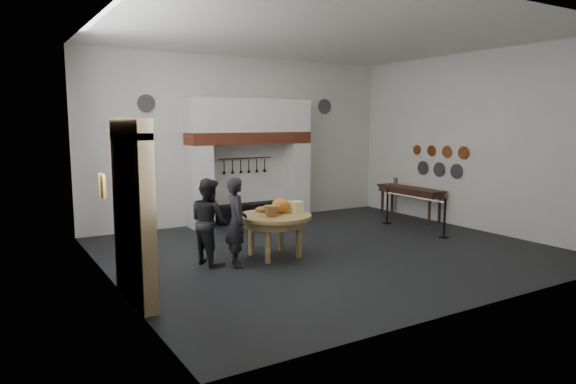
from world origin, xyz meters
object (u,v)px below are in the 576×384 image
visitor_near (237,222)px  barrier_post_near (445,219)px  visitor_far (209,221)px  work_table (275,216)px  iron_range (249,213)px  side_table (410,188)px  barrier_post_far (387,207)px

visitor_near → barrier_post_near: 5.31m
visitor_far → work_table: bearing=-109.5°
iron_range → visitor_far: (-2.62, -3.44, 0.59)m
side_table → barrier_post_near: (-1.04, -2.21, -0.42)m
visitor_far → side_table: (6.72, 1.43, 0.03)m
visitor_near → barrier_post_far: size_ratio=1.91×
iron_range → barrier_post_near: 5.22m
iron_range → work_table: 3.87m
visitor_near → iron_range: bearing=-16.6°
visitor_near → barrier_post_near: size_ratio=1.91×
iron_range → barrier_post_far: bearing=-35.9°
visitor_near → barrier_post_far: 5.54m
work_table → visitor_far: size_ratio=0.90×
work_table → side_table: size_ratio=0.69×
iron_range → side_table: side_table is taller
iron_range → barrier_post_far: barrier_post_far is taller
iron_range → barrier_post_near: bearing=-54.0°
work_table → visitor_far: visitor_far is taller
barrier_post_far → visitor_far: bearing=-167.9°
iron_range → visitor_far: size_ratio=1.13×
side_table → work_table: bearing=-163.2°
visitor_near → side_table: size_ratio=0.78×
work_table → visitor_far: (-1.36, 0.18, 0.00)m
iron_range → visitor_near: size_ratio=1.11×
visitor_near → barrier_post_near: (5.28, -0.38, -0.41)m
visitor_far → barrier_post_far: size_ratio=1.87×
side_table → barrier_post_near: size_ratio=2.44×
side_table → iron_range: bearing=153.9°
work_table → side_table: 5.59m
visitor_far → side_table: 6.87m
side_table → barrier_post_far: (-1.04, -0.21, -0.42)m
work_table → visitor_near: size_ratio=0.88×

